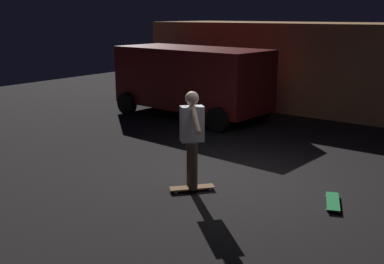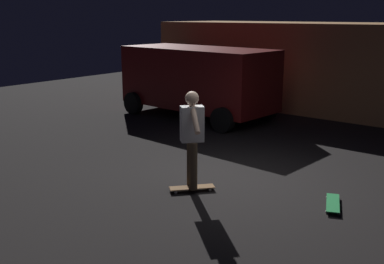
{
  "view_description": "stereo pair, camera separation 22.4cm",
  "coord_description": "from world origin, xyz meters",
  "px_view_note": "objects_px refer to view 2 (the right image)",
  "views": [
    {
      "loc": [
        4.24,
        -6.89,
        2.97
      ],
      "look_at": [
        -0.33,
        -0.82,
        1.05
      ],
      "focal_mm": 43.74,
      "sensor_mm": 36.0,
      "label": 1
    },
    {
      "loc": [
        4.42,
        -6.75,
        2.97
      ],
      "look_at": [
        -0.33,
        -0.82,
        1.05
      ],
      "focal_mm": 43.74,
      "sensor_mm": 36.0,
      "label": 2
    }
  ],
  "objects_px": {
    "skater": "(192,133)",
    "parked_van": "(197,78)",
    "skateboard_ridden": "(192,188)",
    "skateboard_spare": "(333,203)"
  },
  "relations": [
    {
      "from": "parked_van",
      "to": "skateboard_ridden",
      "type": "relative_size",
      "value": 6.51
    },
    {
      "from": "parked_van",
      "to": "skateboard_ridden",
      "type": "height_order",
      "value": "parked_van"
    },
    {
      "from": "parked_van",
      "to": "skateboard_ridden",
      "type": "xyz_separation_m",
      "value": [
        3.64,
        -4.8,
        -1.11
      ]
    },
    {
      "from": "skateboard_ridden",
      "to": "skateboard_spare",
      "type": "xyz_separation_m",
      "value": [
        2.17,
        0.87,
        0.0
      ]
    },
    {
      "from": "skateboard_ridden",
      "to": "skater",
      "type": "height_order",
      "value": "skater"
    },
    {
      "from": "parked_van",
      "to": "skater",
      "type": "bearing_deg",
      "value": -52.81
    },
    {
      "from": "parked_van",
      "to": "skateboard_ridden",
      "type": "distance_m",
      "value": 6.12
    },
    {
      "from": "skateboard_spare",
      "to": "skater",
      "type": "xyz_separation_m",
      "value": [
        -2.17,
        -0.87,
        0.98
      ]
    },
    {
      "from": "skater",
      "to": "parked_van",
      "type": "bearing_deg",
      "value": 127.19
    },
    {
      "from": "skateboard_ridden",
      "to": "skateboard_spare",
      "type": "distance_m",
      "value": 2.34
    }
  ]
}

